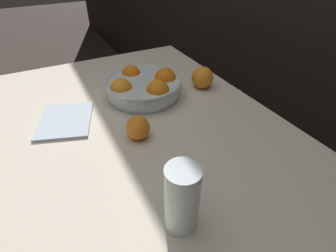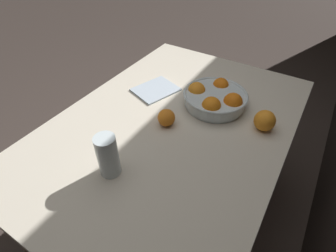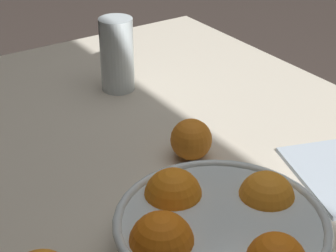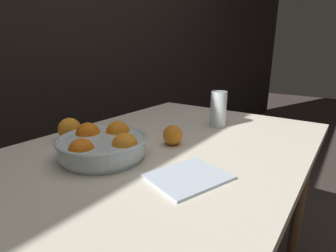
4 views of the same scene
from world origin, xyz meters
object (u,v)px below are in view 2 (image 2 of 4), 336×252
orange_loose_front (166,118)px  fruit_bowl (215,98)px  orange_loose_near_bowl (265,121)px  juice_glass (108,158)px

orange_loose_front → fruit_bowl: bearing=152.6°
fruit_bowl → orange_loose_front: bearing=-27.4°
fruit_bowl → orange_loose_near_bowl: fruit_bowl is taller
fruit_bowl → juice_glass: 0.54m
orange_loose_front → juice_glass: bearing=-5.5°
juice_glass → orange_loose_near_bowl: juice_glass is taller
fruit_bowl → orange_loose_front: fruit_bowl is taller
juice_glass → orange_loose_near_bowl: 0.61m
fruit_bowl → orange_loose_near_bowl: bearing=80.7°
fruit_bowl → juice_glass: (0.52, -0.14, 0.03)m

